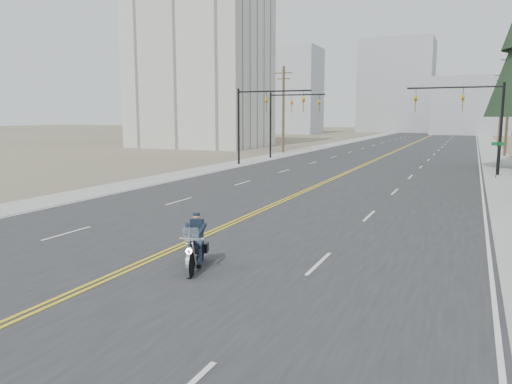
{
  "coord_description": "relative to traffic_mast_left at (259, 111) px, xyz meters",
  "views": [
    {
      "loc": [
        9.09,
        -10.25,
        4.47
      ],
      "look_at": [
        1.58,
        7.07,
        1.6
      ],
      "focal_mm": 35.0,
      "sensor_mm": 36.0,
      "label": 1
    }
  ],
  "objects": [
    {
      "name": "street_sign",
      "position": [
        19.78,
        -2.0,
        -3.13
      ],
      "size": [
        0.9,
        0.06,
        2.62
      ],
      "color": "black",
      "rests_on": "ground"
    },
    {
      "name": "apartment_block",
      "position": [
        -19.02,
        23.0,
        10.06
      ],
      "size": [
        18.0,
        14.0,
        30.0
      ],
      "primitive_type": "cube",
      "color": "silver",
      "rests_on": "ground"
    },
    {
      "name": "ground_plane",
      "position": [
        8.98,
        -32.0,
        -4.94
      ],
      "size": [
        400.0,
        400.0,
        0.0
      ],
      "primitive_type": "plane",
      "color": "#776D56",
      "rests_on": "ground"
    },
    {
      "name": "haze_bldg_d",
      "position": [
        -3.02,
        108.0,
        8.06
      ],
      "size": [
        20.0,
        15.0,
        26.0
      ],
      "primitive_type": "cube",
      "color": "#ADB2B7",
      "rests_on": "ground"
    },
    {
      "name": "traffic_mast_right",
      "position": [
        17.95,
        0.0,
        0.0
      ],
      "size": [
        7.1,
        0.26,
        7.0
      ],
      "color": "black",
      "rests_on": "ground"
    },
    {
      "name": "utility_pole_d",
      "position": [
        21.48,
        21.0,
        1.05
      ],
      "size": [
        2.2,
        0.3,
        11.5
      ],
      "color": "brown",
      "rests_on": "ground"
    },
    {
      "name": "haze_bldg_b",
      "position": [
        16.98,
        93.0,
        2.06
      ],
      "size": [
        18.0,
        14.0,
        14.0
      ],
      "primitive_type": "cube",
      "color": "#ADB2B7",
      "rests_on": "ground"
    },
    {
      "name": "utility_pole_e",
      "position": [
        21.48,
        38.0,
        0.79
      ],
      "size": [
        2.2,
        0.3,
        11.0
      ],
      "color": "brown",
      "rests_on": "ground"
    },
    {
      "name": "utility_pole_left",
      "position": [
        -3.52,
        16.0,
        0.54
      ],
      "size": [
        2.2,
        0.3,
        10.5
      ],
      "color": "brown",
      "rests_on": "ground"
    },
    {
      "name": "haze_bldg_f",
      "position": [
        -41.02,
        98.0,
        3.06
      ],
      "size": [
        12.0,
        12.0,
        16.0
      ],
      "primitive_type": "cube",
      "color": "#ADB2B7",
      "rests_on": "ground"
    },
    {
      "name": "motorcyclist",
      "position": [
        10.78,
        -29.93,
        -4.11
      ],
      "size": [
        1.56,
        2.31,
        1.66
      ],
      "primitive_type": null,
      "rotation": [
        0.0,
        0.0,
        3.47
      ],
      "color": "black",
      "rests_on": "ground"
    },
    {
      "name": "traffic_mast_left",
      "position": [
        0.0,
        0.0,
        0.0
      ],
      "size": [
        7.1,
        0.26,
        7.0
      ],
      "color": "black",
      "rests_on": "ground"
    },
    {
      "name": "haze_bldg_a",
      "position": [
        -26.02,
        83.0,
        6.06
      ],
      "size": [
        14.0,
        12.0,
        22.0
      ],
      "primitive_type": "cube",
      "color": "#B7BCC6",
      "rests_on": "ground"
    },
    {
      "name": "traffic_mast_far",
      "position": [
        -0.33,
        8.0,
        -0.06
      ],
      "size": [
        6.1,
        0.26,
        7.0
      ],
      "color": "black",
      "rests_on": "ground"
    },
    {
      "name": "road",
      "position": [
        8.98,
        38.0,
        -4.93
      ],
      "size": [
        20.0,
        200.0,
        0.01
      ],
      "primitive_type": "cube",
      "color": "#303033",
      "rests_on": "ground"
    },
    {
      "name": "sidewalk_left",
      "position": [
        -2.52,
        38.0,
        -4.93
      ],
      "size": [
        3.0,
        200.0,
        0.01
      ],
      "primitive_type": "cube",
      "color": "#A5A5A0",
      "rests_on": "ground"
    },
    {
      "name": "sidewalk_right",
      "position": [
        20.48,
        38.0,
        -4.93
      ],
      "size": [
        3.0,
        200.0,
        0.01
      ],
      "primitive_type": "cube",
      "color": "#A5A5A0",
      "rests_on": "ground"
    }
  ]
}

